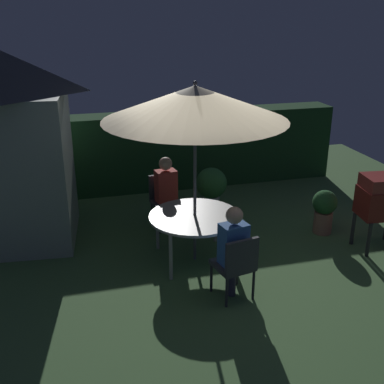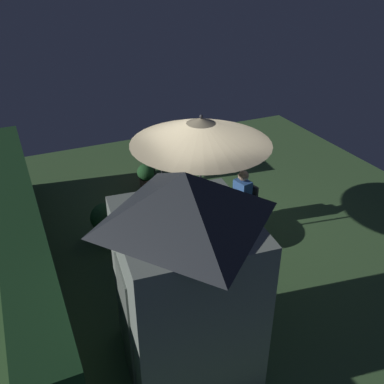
{
  "view_description": "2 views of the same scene",
  "coord_description": "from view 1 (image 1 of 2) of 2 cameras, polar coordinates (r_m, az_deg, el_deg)",
  "views": [
    {
      "loc": [
        -1.88,
        -5.81,
        3.53
      ],
      "look_at": [
        -0.3,
        0.08,
        1.17
      ],
      "focal_mm": 44.31,
      "sensor_mm": 36.0,
      "label": 1
    },
    {
      "loc": [
        -6.66,
        3.37,
        5.14
      ],
      "look_at": [
        -0.03,
        0.37,
        1.06
      ],
      "focal_mm": 40.7,
      "sensor_mm": 36.0,
      "label": 2
    }
  ],
  "objects": [
    {
      "name": "bbq_grill",
      "position": [
        7.78,
        22.05,
        -0.65
      ],
      "size": [
        0.76,
        0.58,
        1.2
      ],
      "color": "maroon",
      "rests_on": "ground"
    },
    {
      "name": "potted_plant_by_grill",
      "position": [
        8.71,
        2.33,
        0.75
      ],
      "size": [
        0.57,
        0.57,
        0.83
      ],
      "color": "silver",
      "rests_on": "ground"
    },
    {
      "name": "person_in_red",
      "position": [
        7.95,
        -3.15,
        0.91
      ],
      "size": [
        0.37,
        0.28,
        1.26
      ],
      "color": "#CC3D33",
      "rests_on": "ground"
    },
    {
      "name": "garden_shed",
      "position": [
        7.81,
        -20.93,
        4.9
      ],
      "size": [
        1.96,
        1.86,
        3.0
      ],
      "color": "gray",
      "rests_on": "ground"
    },
    {
      "name": "chair_near_shed",
      "position": [
        8.12,
        -3.32,
        -0.64
      ],
      "size": [
        0.52,
        0.52,
        0.9
      ],
      "color": "#38383D",
      "rests_on": "ground"
    },
    {
      "name": "person_in_blue",
      "position": [
        6.04,
        5.02,
        -6.0
      ],
      "size": [
        0.38,
        0.3,
        1.26
      ],
      "color": "#3866B2",
      "rests_on": "ground"
    },
    {
      "name": "ground_plane",
      "position": [
        7.06,
        2.52,
        -8.88
      ],
      "size": [
        11.0,
        11.0,
        0.0
      ],
      "primitive_type": "plane",
      "color": "#47703D"
    },
    {
      "name": "potted_plant_by_shed",
      "position": [
        8.17,
        15.62,
        -2.0
      ],
      "size": [
        0.41,
        0.41,
        0.75
      ],
      "color": "#936651",
      "rests_on": "ground"
    },
    {
      "name": "chair_far_side",
      "position": [
        6.1,
        5.36,
        -8.52
      ],
      "size": [
        0.54,
        0.55,
        0.9
      ],
      "color": "#38383D",
      "rests_on": "ground"
    },
    {
      "name": "patio_table",
      "position": [
        6.94,
        0.34,
        -3.2
      ],
      "size": [
        1.35,
        1.35,
        0.72
      ],
      "color": "#B2ADA3",
      "rests_on": "ground"
    },
    {
      "name": "patio_umbrella",
      "position": [
        6.43,
        0.37,
        10.65
      ],
      "size": [
        2.54,
        2.54,
        2.65
      ],
      "color": "#4C4C51",
      "rests_on": "ground"
    },
    {
      "name": "hedge_backdrop",
      "position": [
        9.89,
        -3.5,
        5.01
      ],
      "size": [
        7.34,
        0.66,
        1.57
      ],
      "color": "#193D1E",
      "rests_on": "ground"
    }
  ]
}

